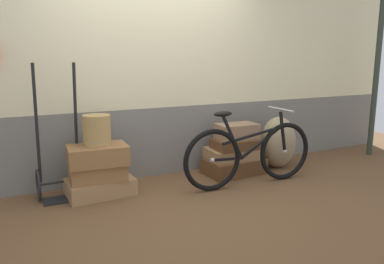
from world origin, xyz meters
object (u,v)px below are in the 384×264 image
(suitcase_4, at_px, (233,153))
(suitcase_5, at_px, (235,144))
(suitcase_1, at_px, (98,172))
(suitcase_3, at_px, (234,166))
(burlap_sack, at_px, (278,142))
(bicycle, at_px, (250,154))
(suitcase_6, at_px, (237,131))
(luggage_trolley, at_px, (60,169))
(suitcase_0, at_px, (100,187))
(wicker_basket, at_px, (97,130))
(suitcase_2, at_px, (98,155))

(suitcase_4, height_order, suitcase_5, suitcase_5)
(suitcase_1, height_order, suitcase_3, suitcase_1)
(burlap_sack, height_order, bicycle, bicycle)
(suitcase_6, xyz_separation_m, luggage_trolley, (-2.11, 0.11, -0.24))
(suitcase_4, bearing_deg, suitcase_3, -76.92)
(burlap_sack, bearing_deg, suitcase_0, 179.21)
(luggage_trolley, bearing_deg, suitcase_0, -16.77)
(suitcase_5, bearing_deg, suitcase_6, 38.65)
(suitcase_1, relative_size, suitcase_6, 1.13)
(suitcase_5, distance_m, luggage_trolley, 2.07)
(suitcase_1, relative_size, suitcase_5, 1.08)
(suitcase_3, height_order, wicker_basket, wicker_basket)
(suitcase_2, bearing_deg, suitcase_6, 6.06)
(suitcase_2, bearing_deg, suitcase_4, 6.37)
(suitcase_2, distance_m, burlap_sack, 2.38)
(luggage_trolley, bearing_deg, suitcase_2, -23.52)
(suitcase_6, bearing_deg, suitcase_2, -175.12)
(suitcase_5, height_order, luggage_trolley, luggage_trolley)
(suitcase_3, distance_m, burlap_sack, 0.72)
(suitcase_2, relative_size, suitcase_5, 1.14)
(burlap_sack, bearing_deg, suitcase_5, 179.37)
(burlap_sack, xyz_separation_m, bicycle, (-0.75, -0.42, 0.03))
(suitcase_2, xyz_separation_m, burlap_sack, (2.38, 0.01, -0.11))
(suitcase_3, relative_size, wicker_basket, 2.29)
(suitcase_0, distance_m, suitcase_5, 1.71)
(luggage_trolley, xyz_separation_m, burlap_sack, (2.74, -0.15, 0.04))
(suitcase_3, bearing_deg, suitcase_4, 94.74)
(suitcase_3, bearing_deg, wicker_basket, 177.19)
(suitcase_2, height_order, burlap_sack, burlap_sack)
(suitcase_1, bearing_deg, burlap_sack, 3.63)
(suitcase_1, bearing_deg, bicycle, -10.86)
(suitcase_2, distance_m, bicycle, 1.68)
(suitcase_1, bearing_deg, luggage_trolley, 163.20)
(suitcase_4, height_order, bicycle, bicycle)
(suitcase_6, height_order, luggage_trolley, luggage_trolley)
(luggage_trolley, bearing_deg, burlap_sack, -3.07)
(suitcase_5, xyz_separation_m, wicker_basket, (-1.69, 0.01, 0.32))
(suitcase_4, height_order, wicker_basket, wicker_basket)
(suitcase_3, height_order, suitcase_6, suitcase_6)
(suitcase_1, xyz_separation_m, suitcase_3, (1.70, 0.01, -0.17))
(suitcase_6, bearing_deg, suitcase_4, 174.72)
(suitcase_2, relative_size, suitcase_4, 0.94)
(suitcase_0, height_order, wicker_basket, wicker_basket)
(burlap_sack, bearing_deg, suitcase_3, 177.97)
(luggage_trolley, bearing_deg, suitcase_4, -2.72)
(suitcase_3, bearing_deg, suitcase_0, 176.74)
(suitcase_0, height_order, suitcase_4, suitcase_4)
(suitcase_1, relative_size, suitcase_4, 0.89)
(suitcase_3, height_order, suitcase_5, suitcase_5)
(suitcase_4, bearing_deg, wicker_basket, -173.62)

